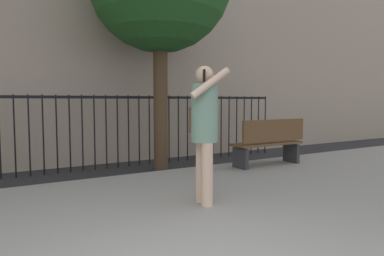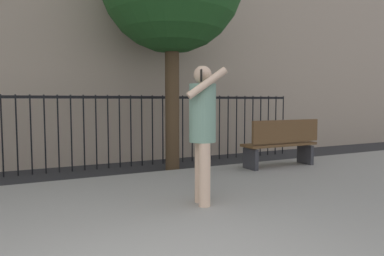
% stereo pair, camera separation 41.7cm
% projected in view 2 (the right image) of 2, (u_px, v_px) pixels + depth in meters
% --- Properties ---
extents(sidewalk, '(28.00, 4.40, 0.15)m').
position_uv_depth(sidewalk, '(85.00, 225.00, 4.06)').
color(sidewalk, gray).
rests_on(sidewalk, ground).
extents(iron_fence, '(12.03, 0.04, 1.60)m').
position_uv_depth(iron_fence, '(51.00, 123.00, 7.30)').
color(iron_fence, black).
rests_on(iron_fence, ground).
extents(pedestrian_on_phone, '(0.52, 0.70, 1.77)m').
position_uv_depth(pedestrian_on_phone, '(202.00, 124.00, 4.58)').
color(pedestrian_on_phone, beige).
rests_on(pedestrian_on_phone, sidewalk).
extents(street_bench, '(1.60, 0.45, 0.95)m').
position_uv_depth(street_bench, '(282.00, 142.00, 7.18)').
color(street_bench, brown).
rests_on(street_bench, sidewalk).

